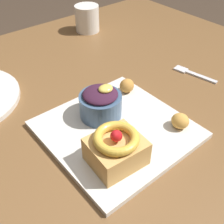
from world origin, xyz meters
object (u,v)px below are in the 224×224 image
at_px(front_plate, 118,129).
at_px(cake_slice, 116,148).
at_px(fritter_middle, 127,86).
at_px(fork, 192,73).
at_px(fritter_front, 180,121).
at_px(berry_ramekin, 102,102).
at_px(coffee_mug, 87,18).

relative_size(front_plate, cake_slice, 2.79).
xyz_separation_m(front_plate, fritter_middle, (0.10, 0.08, 0.02)).
bearing_deg(cake_slice, fork, 16.59).
distance_m(front_plate, fritter_front, 0.13).
distance_m(front_plate, fritter_middle, 0.13).
distance_m(berry_ramekin, fritter_middle, 0.11).
distance_m(berry_ramekin, fork, 0.31).
relative_size(cake_slice, coffee_mug, 1.14).
height_order(front_plate, fork, front_plate).
relative_size(berry_ramekin, fritter_middle, 2.53).
bearing_deg(berry_ramekin, coffee_mug, 58.05).
height_order(cake_slice, fritter_front, cake_slice).
height_order(fritter_front, fritter_middle, fritter_middle).
bearing_deg(cake_slice, berry_ramekin, 62.35).
bearing_deg(fritter_middle, coffee_mug, 67.66).
xyz_separation_m(fritter_front, fork, (0.21, 0.13, -0.03)).
bearing_deg(coffee_mug, fritter_front, -106.00).
relative_size(berry_ramekin, coffee_mug, 1.04).
relative_size(cake_slice, fritter_middle, 2.79).
distance_m(cake_slice, fritter_middle, 0.23).
bearing_deg(front_plate, fritter_middle, 39.91).
bearing_deg(fritter_front, front_plate, 140.45).
height_order(cake_slice, fritter_middle, cake_slice).
xyz_separation_m(front_plate, fritter_front, (0.10, -0.08, 0.02)).
bearing_deg(front_plate, coffee_mug, 61.09).
height_order(fritter_front, fork, fritter_front).
bearing_deg(front_plate, cake_slice, -132.96).
bearing_deg(fritter_front, fork, 31.02).
distance_m(cake_slice, coffee_mug, 0.63).
height_order(fork, coffee_mug, coffee_mug).
distance_m(cake_slice, berry_ramekin, 0.14).
bearing_deg(fritter_front, berry_ramekin, 126.23).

